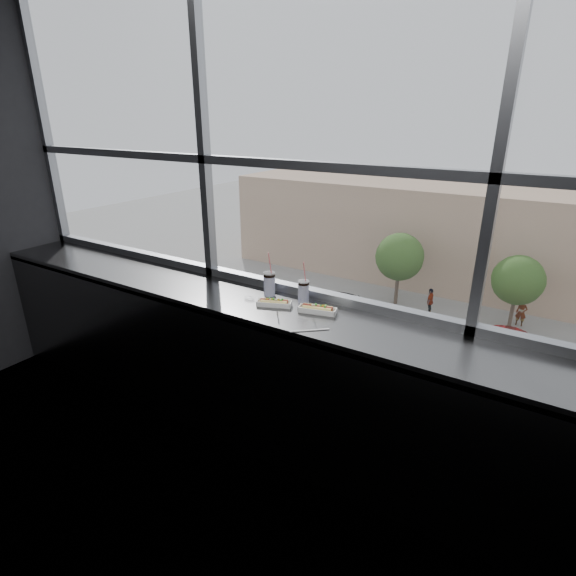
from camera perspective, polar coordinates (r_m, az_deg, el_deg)
The scene contains 24 objects.
wall_back_lower at distance 3.40m, azimuth 3.97°, elevation -9.94°, with size 6.00×6.00×0.00m, color black.
window_glass at distance 2.93m, azimuth 5.09°, elevation 20.97°, with size 6.00×6.00×0.00m, color silver.
window_mullions at distance 2.92m, azimuth 4.89°, elevation 20.97°, with size 6.00×0.08×2.40m, color gray, non-canonical shape.
counter at distance 2.95m, azimuth 1.69°, elevation -3.65°, with size 6.00×0.55×0.06m, color slate.
counter_fascia at distance 3.02m, azimuth -0.94°, elevation -14.38°, with size 6.00×0.04×1.04m, color slate.
hotdog_tray_left at distance 3.03m, azimuth -1.76°, elevation -1.86°, with size 0.24×0.16×0.06m.
hotdog_tray_right at distance 2.93m, azimuth 3.76°, elevation -2.68°, with size 0.26×0.14×0.06m.
soda_cup_left at distance 3.18m, azimuth -2.38°, elevation 0.68°, with size 0.09×0.09×0.32m.
soda_cup_right at distance 3.06m, azimuth 1.97°, elevation -0.31°, with size 0.08×0.08×0.30m.
loose_straw at distance 2.69m, azimuth 2.77°, elevation -5.39°, with size 0.01×0.01×0.24m, color white.
wrapper at distance 3.14m, azimuth -4.94°, elevation -1.32°, with size 0.09×0.06×0.02m, color silver.
plaza_ground at distance 47.99m, azimuth 29.00°, elevation 2.37°, with size 120.00×120.00×0.00m, color gray.
street_asphalt at distance 26.24m, azimuth 24.86°, elevation -11.42°, with size 80.00×10.00×0.06m, color black.
far_sidewalk at distance 33.38m, azimuth 26.89°, elevation -4.73°, with size 80.00×6.00×0.04m, color gray.
far_building at distance 41.66m, azimuth 29.36°, elevation 5.55°, with size 50.00×14.00×8.00m, color tan.
car_far_b at distance 29.29m, azimuth 26.97°, elevation -6.00°, with size 6.07×2.53×2.02m, color #9F1012.
car_near_b at distance 23.57m, azimuth 8.24°, elevation -10.49°, with size 5.73×2.39×1.91m, color black.
car_near_a at distance 26.04m, azimuth -3.60°, elevation -6.94°, with size 5.93×2.47×1.98m, color #A4A4A4.
car_near_c at distance 22.30m, azimuth 23.37°, elevation -14.05°, with size 6.14×2.56×2.05m, color #A62D07.
car_far_a at distance 31.50m, azimuth 7.62°, elevation -1.86°, with size 6.07×2.53×2.02m, color black.
pedestrian_a at distance 33.12m, azimuth 17.63°, elevation -1.31°, with size 1.03×0.77×2.31m, color #66605B.
pedestrian_b at distance 33.70m, azimuth 27.56°, elevation -2.50°, with size 0.99×0.74×2.22m, color #66605B.
tree_left at distance 33.46m, azimuth 13.98°, elevation 3.84°, with size 3.48×3.48×5.44m.
tree_center at distance 32.19m, azimuth 27.18°, elevation 0.89°, with size 3.23×3.23×5.04m.
Camera 1 is at (1.34, -1.09, 2.31)m, focal length 28.00 mm.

